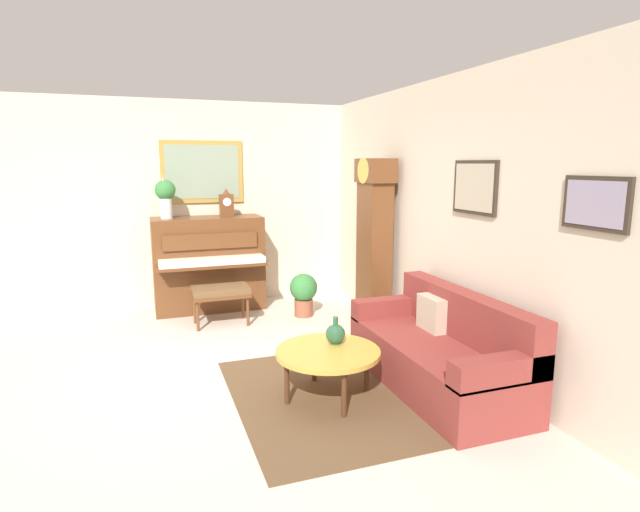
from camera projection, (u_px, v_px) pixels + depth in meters
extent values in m
cube|color=beige|center=(208.00, 379.00, 4.80)|extent=(6.40, 6.00, 0.10)
cube|color=beige|center=(179.00, 205.00, 6.96)|extent=(0.10, 4.90, 2.80)
cube|color=#B28E3D|center=(202.00, 172.00, 6.92)|extent=(0.03, 1.10, 0.84)
cube|color=gray|center=(202.00, 172.00, 6.90)|extent=(0.01, 0.98, 0.72)
cube|color=beige|center=(434.00, 218.00, 5.33)|extent=(5.30, 0.10, 2.80)
cube|color=#33281E|center=(475.00, 187.00, 4.56)|extent=(0.60, 0.03, 0.48)
cube|color=#BCB299|center=(474.00, 187.00, 4.55)|extent=(0.54, 0.01, 0.42)
cube|color=#33281E|center=(596.00, 203.00, 3.36)|extent=(0.52, 0.03, 0.36)
cube|color=#998EA8|center=(594.00, 203.00, 3.35)|extent=(0.46, 0.01, 0.30)
cube|color=brown|center=(325.00, 396.00, 4.33)|extent=(2.10, 1.50, 0.01)
cube|color=brown|center=(209.00, 263.00, 6.87)|extent=(0.60, 1.44, 1.26)
cube|color=brown|center=(213.00, 266.00, 6.47)|extent=(0.28, 1.38, 0.04)
cube|color=white|center=(213.00, 261.00, 6.46)|extent=(0.26, 1.32, 0.08)
cube|color=brown|center=(211.00, 241.00, 6.51)|extent=(0.03, 1.20, 0.20)
cube|color=brown|center=(221.00, 295.00, 6.21)|extent=(0.42, 0.70, 0.04)
cube|color=brown|center=(220.00, 290.00, 6.20)|extent=(0.40, 0.68, 0.08)
cylinder|color=brown|center=(198.00, 316.00, 6.00)|extent=(0.04, 0.04, 0.36)
cylinder|color=brown|center=(248.00, 312.00, 6.20)|extent=(0.04, 0.04, 0.36)
cylinder|color=brown|center=(195.00, 309.00, 6.30)|extent=(0.04, 0.04, 0.36)
cylinder|color=brown|center=(243.00, 305.00, 6.50)|extent=(0.04, 0.04, 0.36)
cube|color=brown|center=(373.00, 317.00, 6.27)|extent=(0.52, 0.34, 0.18)
cube|color=brown|center=(374.00, 254.00, 6.12)|extent=(0.44, 0.28, 1.78)
cube|color=brown|center=(376.00, 171.00, 5.95)|extent=(0.52, 0.32, 0.28)
cylinder|color=gold|center=(363.00, 171.00, 5.90)|extent=(0.30, 0.02, 0.30)
cylinder|color=gold|center=(370.00, 249.00, 6.10)|extent=(0.03, 0.03, 0.70)
cube|color=maroon|center=(434.00, 365.00, 4.49)|extent=(1.90, 0.80, 0.42)
cube|color=maroon|center=(465.00, 317.00, 4.51)|extent=(1.90, 0.20, 0.44)
cube|color=maroon|center=(390.00, 307.00, 5.23)|extent=(0.18, 0.80, 0.20)
cube|color=maroon|center=(501.00, 370.00, 3.64)|extent=(0.18, 0.80, 0.20)
cube|color=#B7AD93|center=(431.00, 313.00, 4.75)|extent=(0.34, 0.12, 0.32)
cylinder|color=gold|center=(328.00, 352.00, 4.25)|extent=(0.88, 0.88, 0.04)
torus|color=#4C2B19|center=(328.00, 352.00, 4.25)|extent=(0.88, 0.88, 0.04)
cylinder|color=#4C2B19|center=(367.00, 370.00, 4.41)|extent=(0.04, 0.04, 0.38)
cylinder|color=#4C2B19|center=(344.00, 394.00, 3.95)|extent=(0.04, 0.04, 0.38)
cylinder|color=#4C2B19|center=(287.00, 382.00, 4.17)|extent=(0.04, 0.04, 0.38)
cylinder|color=#4C2B19|center=(314.00, 361.00, 4.62)|extent=(0.04, 0.04, 0.38)
cube|color=brown|center=(226.00, 205.00, 6.80)|extent=(0.12, 0.18, 0.30)
cylinder|color=white|center=(227.00, 202.00, 6.74)|extent=(0.01, 0.11, 0.11)
cone|color=brown|center=(226.00, 191.00, 6.77)|extent=(0.10, 0.10, 0.08)
cylinder|color=silver|center=(166.00, 209.00, 6.55)|extent=(0.15, 0.15, 0.26)
sphere|color=#387F3D|center=(165.00, 190.00, 6.51)|extent=(0.26, 0.26, 0.26)
cone|color=#D199B7|center=(163.00, 180.00, 6.45)|extent=(0.06, 0.06, 0.16)
cylinder|color=#234C33|center=(335.00, 343.00, 4.40)|extent=(0.09, 0.09, 0.01)
sphere|color=#285638|center=(335.00, 334.00, 4.38)|extent=(0.17, 0.17, 0.17)
cylinder|color=#285638|center=(336.00, 321.00, 4.36)|extent=(0.04, 0.04, 0.08)
cylinder|color=#935138|center=(304.00, 308.00, 6.63)|extent=(0.24, 0.24, 0.22)
sphere|color=#387F3D|center=(303.00, 287.00, 6.58)|extent=(0.36, 0.36, 0.36)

